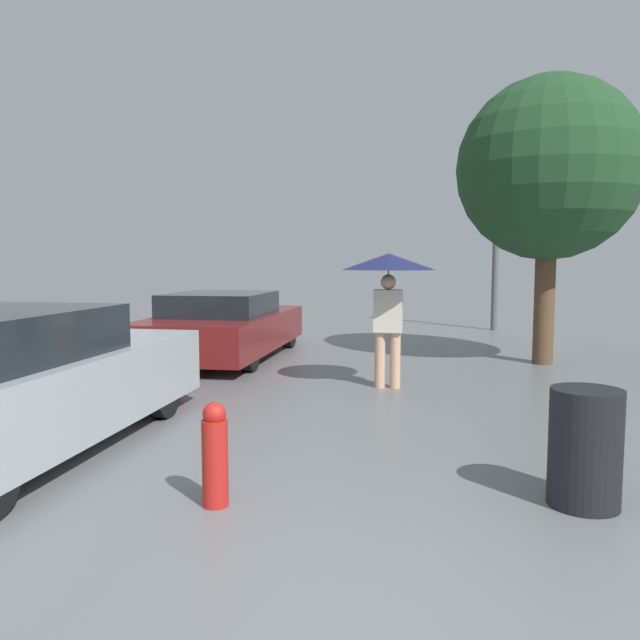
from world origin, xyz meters
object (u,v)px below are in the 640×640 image
parked_car_farthest (224,326)px  street_lamp (497,214)px  pedestrian (388,275)px  trash_bin (585,448)px  parked_car_nearest (2,385)px  fire_hydrant (215,454)px  tree (549,170)px

parked_car_farthest → street_lamp: 7.69m
pedestrian → parked_car_farthest: pedestrian is taller
pedestrian → trash_bin: 4.28m
parked_car_nearest → trash_bin: parked_car_nearest is taller
parked_car_farthest → street_lamp: (5.11, 5.28, 2.27)m
street_lamp → fire_hydrant: bearing=-104.4°
trash_bin → fire_hydrant: trash_bin is taller
trash_bin → tree: bearing=82.9°
parked_car_nearest → fire_hydrant: 2.39m
street_lamp → fire_hydrant: 12.30m
parked_car_nearest → parked_car_farthest: 5.60m
parked_car_nearest → tree: tree is taller
pedestrian → fire_hydrant: 4.50m
tree → street_lamp: (-0.30, 5.02, -0.32)m
fire_hydrant → pedestrian: bearing=78.0°
street_lamp → fire_hydrant: size_ratio=6.13×
parked_car_nearest → tree: 8.44m
pedestrian → trash_bin: bearing=-66.9°
tree → trash_bin: tree is taller
parked_car_farthest → tree: size_ratio=0.94×
fire_hydrant → street_lamp: bearing=75.6°
pedestrian → fire_hydrant: pedestrian is taller
tree → street_lamp: 5.04m
parked_car_farthest → pedestrian: bearing=-35.5°
pedestrian → parked_car_nearest: 4.75m
parked_car_farthest → fire_hydrant: 6.74m
parked_car_farthest → tree: tree is taller
tree → trash_bin: size_ratio=5.62×
parked_car_nearest → street_lamp: (5.24, 10.87, 2.21)m
parked_car_nearest → parked_car_farthest: parked_car_nearest is taller
parked_car_nearest → street_lamp: street_lamp is taller
street_lamp → trash_bin: (-0.48, -11.22, -2.41)m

